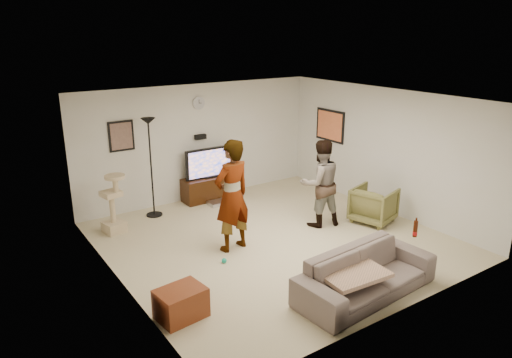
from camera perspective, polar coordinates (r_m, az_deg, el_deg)
floor at (r=8.52m, az=2.15°, el=-7.37°), size 5.50×5.50×0.02m
ceiling at (r=7.80m, az=2.36°, el=9.66°), size 5.50×5.50×0.02m
wall_back at (r=10.34m, az=-6.84°, el=4.42°), size 5.50×0.04×2.50m
wall_front at (r=6.21m, az=17.52°, el=-5.38°), size 5.50×0.04×2.50m
wall_left at (r=6.89m, az=-16.55°, el=-3.00°), size 0.04×5.50×2.50m
wall_right at (r=9.90m, az=15.21°, el=3.34°), size 0.04×5.50×2.50m
wall_clock at (r=10.15m, az=-6.94°, el=9.07°), size 0.26×0.04×0.26m
wall_speaker at (r=10.26m, az=-6.71°, el=5.07°), size 0.25×0.10×0.10m
picture_back at (r=9.60m, az=-15.91°, el=5.00°), size 0.42×0.03×0.52m
picture_right at (r=10.91m, az=8.90°, el=6.38°), size 0.03×0.78×0.62m
tv_stand at (r=10.44m, az=-5.58°, el=-1.09°), size 1.22×0.45×0.51m
console_box at (r=10.17m, az=-4.61°, el=-2.88°), size 0.40×0.30×0.07m
tv at (r=10.27m, az=-5.68°, el=1.97°), size 1.09×0.08×0.65m
tv_screen at (r=10.23m, az=-5.56°, el=1.91°), size 1.00×0.01×0.57m
floor_lamp at (r=9.48m, az=-12.51°, el=1.28°), size 0.32×0.32×1.98m
cat_tree at (r=9.00m, az=-16.96°, el=-2.90°), size 0.42×0.42×1.10m
person_left at (r=7.84m, az=-2.90°, el=-2.03°), size 0.76×0.56×1.91m
person_right at (r=8.93m, az=7.73°, el=-0.52°), size 0.94×0.80×1.67m
sofa at (r=6.92m, az=13.12°, el=-11.08°), size 2.22×1.00×0.63m
throw_blanket at (r=6.68m, az=11.45°, el=-11.00°), size 0.95×0.76×0.06m
beer_bottle at (r=7.44m, az=18.64°, el=-5.71°), size 0.06×0.06×0.25m
armchair at (r=9.42m, az=13.98°, el=-3.05°), size 0.94×0.93×0.69m
side_table at (r=6.40m, az=-9.03°, el=-14.57°), size 0.66×0.52×0.40m
toy_ball at (r=7.72m, az=-3.86°, el=-9.78°), size 0.08×0.08×0.08m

